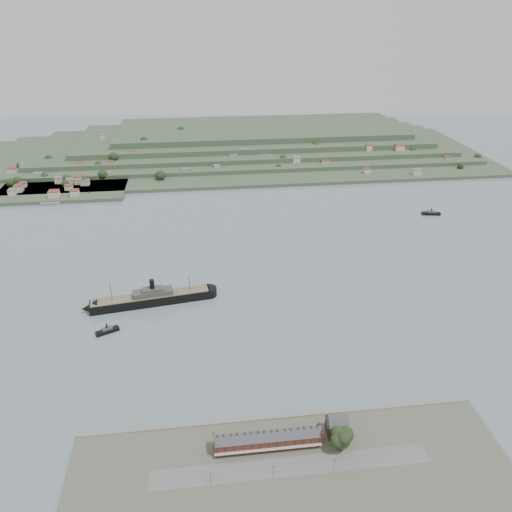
{
  "coord_description": "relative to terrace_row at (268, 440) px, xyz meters",
  "views": [
    {
      "loc": [
        -38.52,
        -349.83,
        208.35
      ],
      "look_at": [
        8.54,
        30.0,
        10.19
      ],
      "focal_mm": 35.0,
      "sensor_mm": 36.0,
      "label": 1
    }
  ],
  "objects": [
    {
      "name": "steamship",
      "position": [
        -70.93,
        148.31,
        -2.31
      ],
      "size": [
        102.04,
        25.61,
        24.54
      ],
      "color": "black",
      "rests_on": "ground"
    },
    {
      "name": "fig_tree",
      "position": [
        36.95,
        -7.12,
        3.88
      ],
      "size": [
        12.8,
        11.09,
        14.29
      ],
      "color": "#482D21",
      "rests_on": "ground"
    },
    {
      "name": "gabled_building",
      "position": [
        37.5,
        4.02,
        1.34
      ],
      "size": [
        10.4,
        10.18,
        14.09
      ],
      "color": "#472719",
      "rests_on": "ground"
    },
    {
      "name": "tugboat",
      "position": [
        -96.7,
        114.37,
        -5.07
      ],
      "size": [
        16.46,
        10.72,
        7.27
      ],
      "color": "black",
      "rests_on": "ground"
    },
    {
      "name": "near_shore",
      "position": [
        10.0,
        -18.73,
        -5.83
      ],
      "size": [
        220.0,
        80.0,
        2.6
      ],
      "color": "#4C5142",
      "rests_on": "ground"
    },
    {
      "name": "ferry_west",
      "position": [
        -155.58,
        393.02,
        -5.23
      ],
      "size": [
        18.24,
        6.7,
        6.69
      ],
      "color": "black",
      "rests_on": "ground"
    },
    {
      "name": "far_peninsula",
      "position": [
        37.91,
        561.12,
        5.04
      ],
      "size": [
        760.0,
        309.0,
        30.0
      ],
      "color": "#364E34",
      "rests_on": "ground"
    },
    {
      "name": "terrace_row",
      "position": [
        0.0,
        0.0,
        0.0
      ],
      "size": [
        55.6,
        9.8,
        11.07
      ],
      "color": "#472719",
      "rests_on": "ground"
    },
    {
      "name": "ferry_east",
      "position": [
        221.03,
        290.93,
        -5.08
      ],
      "size": [
        20.16,
        8.81,
        7.32
      ],
      "color": "black",
      "rests_on": "ground"
    },
    {
      "name": "ground",
      "position": [
        10.0,
        168.02,
        -6.84
      ],
      "size": [
        1400.0,
        1400.0,
        0.0
      ],
      "primitive_type": "plane",
      "color": "slate",
      "rests_on": "ground"
    }
  ]
}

